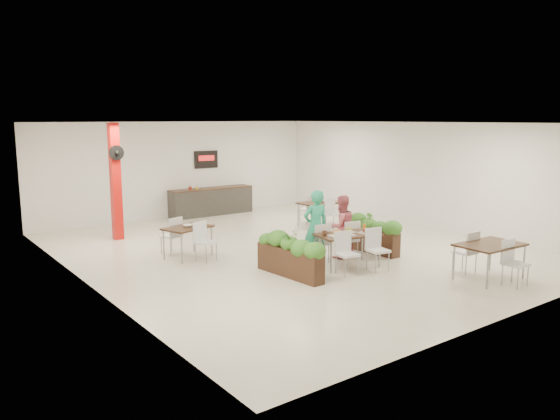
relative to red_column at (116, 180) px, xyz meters
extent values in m
plane|color=beige|center=(3.00, -3.79, -1.64)|extent=(12.00, 12.00, 0.00)
cube|color=white|center=(3.00, 2.21, -0.04)|extent=(10.00, 0.10, 3.20)
cube|color=white|center=(3.00, -9.79, -0.04)|extent=(10.00, 0.10, 3.20)
cube|color=white|center=(-2.00, -3.79, -0.04)|extent=(0.10, 12.00, 3.20)
cube|color=white|center=(8.00, -3.79, -0.04)|extent=(0.10, 12.00, 3.20)
cube|color=white|center=(3.00, -3.79, 1.56)|extent=(10.00, 12.00, 0.04)
cube|color=red|center=(0.00, 0.01, -0.04)|extent=(0.25, 0.25, 3.20)
cylinder|color=black|center=(0.00, -0.17, 0.76)|extent=(0.40, 0.06, 0.40)
sphere|color=black|center=(0.00, -0.21, 0.76)|extent=(0.12, 0.12, 0.12)
cube|color=#2B2826|center=(4.00, 1.86, -1.19)|extent=(3.00, 0.60, 0.90)
cube|color=black|center=(4.00, 1.86, -0.72)|extent=(3.00, 0.62, 0.04)
cube|color=black|center=(4.00, 2.17, 0.26)|extent=(0.90, 0.04, 0.60)
cube|color=red|center=(4.00, 2.14, 0.31)|extent=(0.60, 0.02, 0.18)
imported|color=maroon|center=(3.20, 1.86, -0.61)|extent=(0.09, 0.09, 0.19)
imported|color=gold|center=(3.45, 1.86, -0.62)|extent=(0.13, 0.13, 0.17)
cube|color=black|center=(3.17, -5.82, -0.91)|extent=(1.52, 1.04, 0.04)
cylinder|color=gray|center=(2.48, -6.03, -1.29)|extent=(0.04, 0.04, 0.71)
cylinder|color=gray|center=(3.74, -6.27, -1.29)|extent=(0.04, 0.04, 0.71)
cylinder|color=gray|center=(2.61, -5.37, -1.29)|extent=(0.04, 0.04, 0.71)
cylinder|color=gray|center=(3.86, -5.60, -1.29)|extent=(0.04, 0.04, 0.71)
cube|color=white|center=(2.89, -5.15, -1.19)|extent=(0.49, 0.49, 0.05)
cube|color=white|center=(2.85, -5.34, -0.94)|extent=(0.42, 0.12, 0.45)
cylinder|color=gray|center=(3.09, -5.02, -1.43)|extent=(0.02, 0.02, 0.43)
cylinder|color=gray|center=(2.75, -4.96, -1.43)|extent=(0.02, 0.02, 0.43)
cylinder|color=gray|center=(3.02, -5.35, -1.43)|extent=(0.02, 0.02, 0.43)
cylinder|color=gray|center=(2.69, -5.29, -1.43)|extent=(0.02, 0.02, 0.43)
cube|color=white|center=(3.67, -5.30, -1.19)|extent=(0.49, 0.49, 0.05)
cube|color=white|center=(3.64, -5.48, -0.94)|extent=(0.42, 0.12, 0.45)
cylinder|color=gray|center=(3.87, -5.16, -1.43)|extent=(0.02, 0.02, 0.43)
cylinder|color=gray|center=(3.54, -5.10, -1.43)|extent=(0.02, 0.02, 0.43)
cylinder|color=gray|center=(3.81, -5.50, -1.43)|extent=(0.02, 0.02, 0.43)
cylinder|color=gray|center=(3.48, -5.43, -1.43)|extent=(0.02, 0.02, 0.43)
cube|color=white|center=(2.67, -6.33, -1.19)|extent=(0.49, 0.49, 0.05)
cube|color=white|center=(2.71, -6.15, -0.94)|extent=(0.42, 0.12, 0.45)
cylinder|color=gray|center=(2.47, -6.47, -1.43)|extent=(0.02, 0.02, 0.43)
cylinder|color=gray|center=(2.81, -6.53, -1.43)|extent=(0.02, 0.02, 0.43)
cylinder|color=gray|center=(2.53, -6.14, -1.43)|extent=(0.02, 0.02, 0.43)
cylinder|color=gray|center=(2.87, -6.20, -1.43)|extent=(0.02, 0.02, 0.43)
cube|color=white|center=(3.46, -6.48, -1.19)|extent=(0.49, 0.49, 0.05)
cube|color=white|center=(3.49, -6.29, -0.94)|extent=(0.42, 0.12, 0.45)
cylinder|color=gray|center=(3.26, -6.61, -1.43)|extent=(0.02, 0.02, 0.43)
cylinder|color=gray|center=(3.59, -6.68, -1.43)|extent=(0.02, 0.02, 0.43)
cylinder|color=gray|center=(3.32, -6.28, -1.43)|extent=(0.02, 0.02, 0.43)
cylinder|color=gray|center=(3.66, -6.34, -1.43)|extent=(0.02, 0.02, 0.43)
cube|color=white|center=(2.81, -5.85, -0.89)|extent=(0.35, 0.35, 0.01)
ellipsoid|color=brown|center=(2.81, -5.85, -0.81)|extent=(0.22, 0.22, 0.13)
cube|color=white|center=(3.29, -5.72, -0.89)|extent=(0.30, 0.30, 0.01)
ellipsoid|color=orange|center=(3.29, -5.72, -0.82)|extent=(0.18, 0.18, 0.11)
cube|color=white|center=(3.54, -6.01, -0.89)|extent=(0.30, 0.30, 0.01)
ellipsoid|color=#49180E|center=(3.54, -6.01, -0.83)|extent=(0.16, 0.16, 0.10)
cube|color=white|center=(3.09, -5.98, -0.89)|extent=(0.21, 0.21, 0.01)
ellipsoid|color=white|center=(3.09, -5.98, -0.84)|extent=(0.12, 0.12, 0.07)
cylinder|color=orange|center=(3.74, -5.77, -0.82)|extent=(0.07, 0.07, 0.15)
imported|color=#553424|center=(2.65, -5.62, -0.84)|extent=(0.12, 0.12, 0.10)
imported|color=#29B283|center=(2.77, -5.17, -0.79)|extent=(0.68, 0.51, 1.70)
imported|color=#DE6272|center=(3.57, -5.17, -0.89)|extent=(0.83, 0.70, 1.51)
cube|color=black|center=(1.63, -5.67, -1.34)|extent=(0.43, 1.84, 0.61)
ellipsoid|color=#1F5D1A|center=(1.68, -6.43, -0.92)|extent=(0.40, 0.40, 0.32)
ellipsoid|color=#1F5D1A|center=(1.66, -6.05, -0.92)|extent=(0.40, 0.40, 0.32)
ellipsoid|color=#1F5D1A|center=(1.63, -5.67, -0.92)|extent=(0.40, 0.40, 0.32)
ellipsoid|color=#1F5D1A|center=(1.61, -5.29, -0.92)|extent=(0.40, 0.40, 0.32)
ellipsoid|color=#1F5D1A|center=(1.58, -4.92, -0.92)|extent=(0.40, 0.40, 0.32)
imported|color=#1F5D1A|center=(1.63, -5.67, -0.84)|extent=(0.35, 0.31, 0.39)
cube|color=black|center=(4.56, -5.12, -1.34)|extent=(0.35, 1.80, 0.60)
ellipsoid|color=#1F5D1A|center=(4.58, -5.87, -0.93)|extent=(0.40, 0.40, 0.32)
ellipsoid|color=#1F5D1A|center=(4.57, -5.50, -0.93)|extent=(0.40, 0.40, 0.32)
ellipsoid|color=#1F5D1A|center=(4.56, -5.12, -0.93)|extent=(0.40, 0.40, 0.32)
ellipsoid|color=#1F5D1A|center=(4.55, -4.75, -0.93)|extent=(0.40, 0.40, 0.32)
ellipsoid|color=#1F5D1A|center=(4.54, -4.38, -0.93)|extent=(0.40, 0.40, 0.32)
imported|color=#1F5D1A|center=(4.56, -5.12, -0.85)|extent=(0.22, 0.22, 0.39)
cube|color=black|center=(0.64, -2.96, -0.91)|extent=(1.27, 1.02, 0.04)
cylinder|color=gray|center=(0.26, -3.39, -1.29)|extent=(0.04, 0.04, 0.71)
cylinder|color=gray|center=(1.20, -3.11, -1.29)|extent=(0.04, 0.04, 0.71)
cylinder|color=gray|center=(0.08, -2.80, -1.29)|extent=(0.04, 0.04, 0.71)
cylinder|color=gray|center=(1.02, -2.52, -1.29)|extent=(0.04, 0.04, 0.71)
cube|color=white|center=(0.47, -2.38, -1.19)|extent=(0.52, 0.52, 0.05)
cube|color=white|center=(0.52, -2.56, -0.94)|extent=(0.41, 0.16, 0.45)
cylinder|color=gray|center=(0.58, -2.17, -1.43)|extent=(0.02, 0.02, 0.43)
cylinder|color=gray|center=(0.25, -2.27, -1.43)|extent=(0.02, 0.02, 0.43)
cylinder|color=gray|center=(0.68, -2.49, -1.43)|extent=(0.02, 0.02, 0.43)
cylinder|color=gray|center=(0.35, -2.59, -1.43)|extent=(0.02, 0.02, 0.43)
cube|color=white|center=(0.81, -3.53, -1.19)|extent=(0.52, 0.52, 0.05)
cube|color=white|center=(0.76, -3.35, -0.94)|extent=(0.41, 0.16, 0.45)
cylinder|color=gray|center=(0.70, -3.74, -1.43)|extent=(0.02, 0.02, 0.43)
cylinder|color=gray|center=(1.02, -3.64, -1.43)|extent=(0.02, 0.02, 0.43)
cylinder|color=gray|center=(0.60, -3.42, -1.43)|extent=(0.02, 0.02, 0.43)
cylinder|color=gray|center=(0.92, -3.32, -1.43)|extent=(0.02, 0.02, 0.43)
imported|color=white|center=(0.64, -2.96, -0.87)|extent=(0.22, 0.22, 0.05)
cube|color=black|center=(5.72, -1.91, -0.91)|extent=(1.32, 0.90, 0.04)
cylinder|color=gray|center=(5.15, -2.30, -1.29)|extent=(0.04, 0.04, 0.71)
cylinder|color=gray|center=(6.32, -2.26, -1.29)|extent=(0.04, 0.04, 0.71)
cylinder|color=gray|center=(5.13, -1.56, -1.29)|extent=(0.04, 0.04, 0.71)
cylinder|color=gray|center=(6.29, -1.52, -1.29)|extent=(0.04, 0.04, 0.71)
cube|color=white|center=(5.70, -1.31, -1.19)|extent=(0.43, 0.43, 0.05)
cube|color=white|center=(5.71, -1.50, -0.94)|extent=(0.42, 0.05, 0.45)
cylinder|color=gray|center=(5.87, -1.13, -1.43)|extent=(0.02, 0.02, 0.43)
cylinder|color=gray|center=(5.53, -1.14, -1.43)|extent=(0.02, 0.02, 0.43)
cylinder|color=gray|center=(5.88, -1.47, -1.43)|extent=(0.02, 0.02, 0.43)
cylinder|color=gray|center=(5.54, -1.48, -1.43)|extent=(0.02, 0.02, 0.43)
cube|color=white|center=(5.74, -2.51, -1.19)|extent=(0.43, 0.43, 0.05)
cube|color=white|center=(5.74, -2.32, -0.94)|extent=(0.42, 0.05, 0.45)
cylinder|color=gray|center=(5.58, -2.68, -1.43)|extent=(0.02, 0.02, 0.43)
cylinder|color=gray|center=(5.92, -2.67, -1.43)|extent=(0.02, 0.02, 0.43)
cylinder|color=gray|center=(5.57, -2.34, -1.43)|extent=(0.02, 0.02, 0.43)
cylinder|color=gray|center=(5.91, -2.33, -1.43)|extent=(0.02, 0.02, 0.43)
imported|color=white|center=(5.72, -1.91, -0.87)|extent=(0.22, 0.22, 0.05)
cube|color=black|center=(4.85, -8.30, -0.91)|extent=(1.40, 0.96, 0.04)
cylinder|color=gray|center=(4.21, -8.67, -1.29)|extent=(0.04, 0.04, 0.71)
cylinder|color=gray|center=(5.47, -8.71, -1.29)|extent=(0.04, 0.04, 0.71)
cylinder|color=gray|center=(4.24, -7.88, -1.29)|extent=(0.04, 0.04, 0.71)
cylinder|color=gray|center=(5.49, -7.92, -1.29)|extent=(0.04, 0.04, 0.71)
cube|color=white|center=(4.87, -7.70, -1.19)|extent=(0.43, 0.43, 0.05)
cube|color=white|center=(4.87, -7.89, -0.94)|extent=(0.42, 0.05, 0.45)
cylinder|color=gray|center=(5.05, -7.53, -1.43)|extent=(0.02, 0.02, 0.43)
cylinder|color=gray|center=(4.71, -7.52, -1.43)|extent=(0.02, 0.02, 0.43)
cylinder|color=gray|center=(5.04, -7.87, -1.43)|extent=(0.02, 0.02, 0.43)
cylinder|color=gray|center=(4.70, -7.86, -1.43)|extent=(0.02, 0.02, 0.43)
cube|color=white|center=(4.83, -8.89, -1.19)|extent=(0.43, 0.43, 0.05)
cube|color=white|center=(4.84, -8.70, -0.94)|extent=(0.42, 0.05, 0.45)
cylinder|color=gray|center=(4.66, -9.06, -1.43)|extent=(0.02, 0.02, 0.43)
cylinder|color=gray|center=(5.00, -9.07, -1.43)|extent=(0.02, 0.02, 0.43)
cylinder|color=gray|center=(4.67, -8.72, -1.43)|extent=(0.02, 0.02, 0.43)
cylinder|color=gray|center=(5.01, -8.73, -1.43)|extent=(0.02, 0.02, 0.43)
camera|label=1|loc=(-5.19, -14.55, 1.68)|focal=35.00mm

